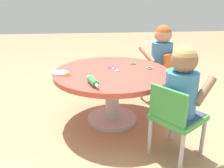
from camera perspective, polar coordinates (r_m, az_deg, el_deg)
name	(u,v)px	position (r m, az deg, el deg)	size (l,w,h in m)	color
ground_plane	(112,120)	(2.28, 0.00, -8.22)	(10.00, 10.00, 0.00)	tan
craft_table	(112,82)	(2.12, 0.00, 0.48)	(0.99, 0.99, 0.46)	silver
child_chair_left	(175,117)	(1.72, 14.38, -7.44)	(0.42, 0.42, 0.54)	#B7B7BC
seated_child_left	(182,84)	(1.66, 15.84, -0.06)	(0.42, 0.44, 0.51)	#3F4772
child_chair_right	(163,73)	(2.60, 11.70, 2.42)	(0.42, 0.42, 0.54)	#B7B7BC
seated_child_right	(162,51)	(2.56, 11.35, 7.45)	(0.44, 0.42, 0.51)	#3F4772
rolling_pin	(93,81)	(1.79, -4.42, 0.60)	(0.23, 0.09, 0.05)	green
craft_scissors	(113,68)	(2.16, 0.29, 3.63)	(0.14, 0.10, 0.01)	silver
playdough_blob_0	(60,73)	(2.08, -11.91, 2.54)	(0.14, 0.14, 0.01)	pink
cookie_cutter_0	(133,63)	(2.31, 4.88, 4.75)	(0.06, 0.06, 0.01)	#4CB259
cookie_cutter_1	(150,68)	(2.18, 8.64, 3.63)	(0.06, 0.06, 0.01)	#4CB259
cookie_cutter_2	(66,75)	(2.02, -10.48, 2.14)	(0.07, 0.07, 0.01)	orange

